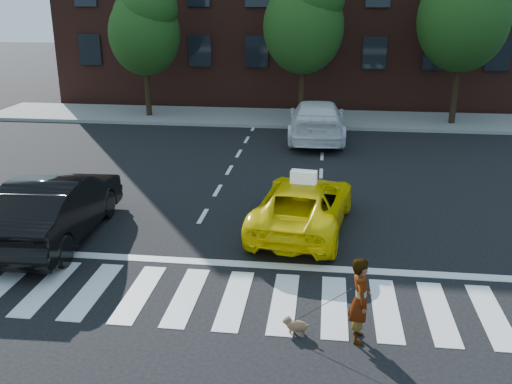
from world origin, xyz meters
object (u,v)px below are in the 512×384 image
woman (360,300)px  dog (295,325)px  taxi (303,205)px  black_sedan (56,207)px  white_suv (317,120)px  tree_mid (304,17)px  tree_left (144,25)px  tree_right (465,8)px

woman → dog: 1.28m
taxi → black_sedan: (-6.08, -1.40, 0.18)m
taxi → woman: (1.22, -5.00, 0.13)m
taxi → white_suv: bearing=-83.1°
tree_mid → dog: (0.75, -18.06, -4.67)m
taxi → dog: taxi is taller
tree_mid → taxi: bearing=-87.1°
black_sedan → white_suv: size_ratio=0.90×
tree_left → white_suv: bearing=-21.7°
tree_right → woman: tree_right is taller
taxi → woman: bearing=111.3°
tree_right → black_sedan: bearing=-130.6°
tree_right → taxi: bearing=-115.8°
white_suv → dog: white_suv is taller
tree_left → black_sedan: 15.08m
black_sedan → white_suv: (6.20, 11.20, -0.02)m
taxi → dog: 4.98m
black_sedan → dog: bearing=147.7°
tree_right → dog: bearing=-109.1°
black_sedan → white_suv: bearing=-121.3°
tree_left → dog: 20.30m
taxi → woman: 5.15m
tree_right → taxi: size_ratio=1.62×
woman → tree_mid: bearing=3.8°
tree_left → white_suv: tree_left is taller
tree_left → white_suv: 9.61m
tree_left → woman: bearing=-62.6°
taxi → tree_mid: bearing=-79.6°
tree_mid → taxi: (0.66, -13.10, -4.19)m
tree_left → dog: (8.25, -18.06, -4.26)m
white_suv → tree_left: bearing=-23.3°
black_sedan → white_suv: 12.80m
black_sedan → woman: black_sedan is taller
black_sedan → woman: size_ratio=3.20×
black_sedan → tree_mid: bearing=-112.9°
tree_mid → white_suv: tree_mid is taller
tree_mid → white_suv: bearing=-76.8°
tree_mid → taxi: size_ratio=1.49×
white_suv → tree_mid: bearing=-78.3°
tree_right → taxi: 15.26m
tree_mid → tree_right: size_ratio=0.92×
dog → black_sedan: bearing=168.4°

